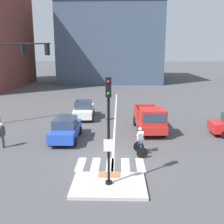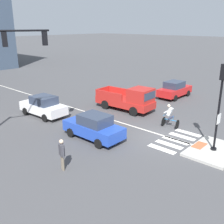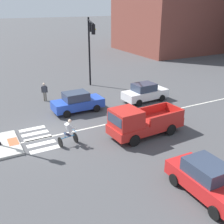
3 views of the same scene
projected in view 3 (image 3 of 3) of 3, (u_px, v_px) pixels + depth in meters
ground_plane at (48, 136)px, 18.34m from camera, size 300.00×300.00×0.00m
tactile_pad_front at (13, 142)px, 17.32m from camera, size 1.10×0.60×0.01m
crosswalk_stripe_a at (32, 129)px, 19.41m from camera, size 0.44×1.80×0.01m
crosswalk_stripe_b at (35, 133)px, 18.73m from camera, size 0.44×1.80×0.01m
crosswalk_stripe_c at (38, 138)px, 18.06m from camera, size 0.44×1.80×0.01m
crosswalk_stripe_d at (41, 144)px, 17.38m from camera, size 0.44×1.80×0.01m
crosswalk_stripe_e at (45, 149)px, 16.70m from camera, size 0.44×1.80×0.01m
lane_centre_line at (168, 111)px, 22.61m from camera, size 0.14×28.00×0.01m
traffic_light_mast at (90, 41)px, 26.32m from camera, size 5.35×2.02×6.93m
car_red_cross_right at (207, 180)px, 12.51m from camera, size 4.11×1.87×1.64m
car_blue_westbound_near at (77, 102)px, 22.22m from camera, size 1.88×4.12×1.64m
car_white_westbound_far at (145, 92)px, 24.57m from camera, size 2.00×4.18×1.64m
pickup_truck_red_eastbound_mid at (140, 123)px, 18.02m from camera, size 2.26×5.19×2.08m
cyclist at (68, 132)px, 16.96m from camera, size 0.79×1.16×1.68m
pedestrian_at_curb_left at (44, 90)px, 24.54m from camera, size 0.33×0.52×1.67m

